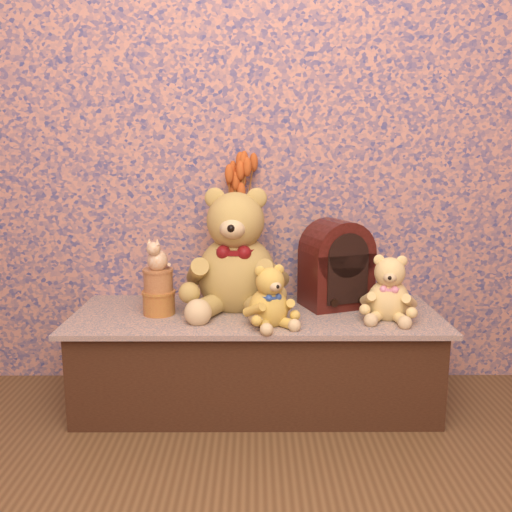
{
  "coord_description": "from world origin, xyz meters",
  "views": [
    {
      "loc": [
        -0.01,
        -0.8,
        1.01
      ],
      "look_at": [
        0.0,
        1.19,
        0.62
      ],
      "focal_mm": 37.25,
      "sensor_mm": 36.0,
      "label": 1
    }
  ],
  "objects_px": {
    "cathedral_radio": "(336,263)",
    "biscuit_tin_lower": "(159,303)",
    "teddy_medium": "(269,293)",
    "teddy_small": "(389,284)",
    "teddy_large": "(236,244)",
    "cat_figurine": "(157,253)",
    "ceramic_vase": "(239,274)"
  },
  "relations": [
    {
      "from": "cathedral_radio",
      "to": "biscuit_tin_lower",
      "type": "height_order",
      "value": "cathedral_radio"
    },
    {
      "from": "cathedral_radio",
      "to": "teddy_medium",
      "type": "bearing_deg",
      "value": -159.01
    },
    {
      "from": "teddy_small",
      "to": "cathedral_radio",
      "type": "height_order",
      "value": "cathedral_radio"
    },
    {
      "from": "teddy_small",
      "to": "cathedral_radio",
      "type": "relative_size",
      "value": 0.74
    },
    {
      "from": "teddy_small",
      "to": "biscuit_tin_lower",
      "type": "distance_m",
      "value": 0.9
    },
    {
      "from": "cathedral_radio",
      "to": "biscuit_tin_lower",
      "type": "xyz_separation_m",
      "value": [
        -0.71,
        -0.11,
        -0.13
      ]
    },
    {
      "from": "teddy_large",
      "to": "biscuit_tin_lower",
      "type": "distance_m",
      "value": 0.38
    },
    {
      "from": "teddy_medium",
      "to": "biscuit_tin_lower",
      "type": "height_order",
      "value": "teddy_medium"
    },
    {
      "from": "teddy_large",
      "to": "teddy_small",
      "type": "bearing_deg",
      "value": -8.52
    },
    {
      "from": "biscuit_tin_lower",
      "to": "teddy_medium",
      "type": "bearing_deg",
      "value": -17.61
    },
    {
      "from": "teddy_medium",
      "to": "cat_figurine",
      "type": "height_order",
      "value": "cat_figurine"
    },
    {
      "from": "teddy_small",
      "to": "biscuit_tin_lower",
      "type": "relative_size",
      "value": 2.13
    },
    {
      "from": "ceramic_vase",
      "to": "biscuit_tin_lower",
      "type": "height_order",
      "value": "ceramic_vase"
    },
    {
      "from": "ceramic_vase",
      "to": "cat_figurine",
      "type": "xyz_separation_m",
      "value": [
        -0.31,
        -0.21,
        0.13
      ]
    },
    {
      "from": "teddy_small",
      "to": "cat_figurine",
      "type": "relative_size",
      "value": 2.07
    },
    {
      "from": "teddy_large",
      "to": "ceramic_vase",
      "type": "xyz_separation_m",
      "value": [
        0.0,
        0.13,
        -0.15
      ]
    },
    {
      "from": "teddy_medium",
      "to": "ceramic_vase",
      "type": "distance_m",
      "value": 0.37
    },
    {
      "from": "teddy_large",
      "to": "ceramic_vase",
      "type": "height_order",
      "value": "teddy_large"
    },
    {
      "from": "cathedral_radio",
      "to": "teddy_small",
      "type": "bearing_deg",
      "value": -63.66
    },
    {
      "from": "teddy_medium",
      "to": "cat_figurine",
      "type": "bearing_deg",
      "value": 138.25
    },
    {
      "from": "teddy_small",
      "to": "biscuit_tin_lower",
      "type": "height_order",
      "value": "teddy_small"
    },
    {
      "from": "teddy_medium",
      "to": "teddy_small",
      "type": "distance_m",
      "value": 0.47
    },
    {
      "from": "teddy_medium",
      "to": "cat_figurine",
      "type": "relative_size",
      "value": 1.89
    },
    {
      "from": "cathedral_radio",
      "to": "ceramic_vase",
      "type": "relative_size",
      "value": 1.64
    },
    {
      "from": "teddy_small",
      "to": "cat_figurine",
      "type": "distance_m",
      "value": 0.9
    },
    {
      "from": "biscuit_tin_lower",
      "to": "teddy_small",
      "type": "bearing_deg",
      "value": -3.74
    },
    {
      "from": "biscuit_tin_lower",
      "to": "cat_figurine",
      "type": "bearing_deg",
      "value": 0.0
    },
    {
      "from": "teddy_medium",
      "to": "biscuit_tin_lower",
      "type": "distance_m",
      "value": 0.46
    },
    {
      "from": "ceramic_vase",
      "to": "cat_figurine",
      "type": "distance_m",
      "value": 0.4
    },
    {
      "from": "teddy_medium",
      "to": "cathedral_radio",
      "type": "bearing_deg",
      "value": 16.91
    },
    {
      "from": "teddy_small",
      "to": "biscuit_tin_lower",
      "type": "bearing_deg",
      "value": -169.88
    },
    {
      "from": "teddy_medium",
      "to": "teddy_large",
      "type": "bearing_deg",
      "value": 95.34
    }
  ]
}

